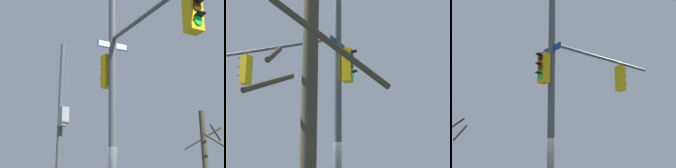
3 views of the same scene
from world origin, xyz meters
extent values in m
cylinder|color=#4C4F54|center=(-0.02, 0.39, 4.88)|extent=(0.26, 0.26, 9.75)
cylinder|color=#4C4F54|center=(2.25, 1.91, 5.97)|extent=(4.60, 3.13, 0.12)
cube|color=gold|center=(3.06, 2.45, 5.27)|extent=(0.44, 0.46, 1.10)
cylinder|color=#2F0403|center=(3.20, 2.53, 5.61)|extent=(0.14, 0.20, 0.22)
cube|color=black|center=(3.27, 2.57, 5.73)|extent=(0.25, 0.26, 0.06)
cylinder|color=#352504|center=(3.20, 2.53, 5.27)|extent=(0.14, 0.20, 0.22)
cube|color=black|center=(3.27, 2.57, 5.39)|extent=(0.25, 0.26, 0.06)
cylinder|color=#19D147|center=(3.20, 2.53, 4.93)|extent=(0.14, 0.20, 0.22)
cube|color=black|center=(3.27, 2.57, 5.05)|extent=(0.25, 0.26, 0.06)
cylinder|color=#4C4F54|center=(3.06, 2.45, 5.90)|extent=(0.04, 0.04, 0.15)
cube|color=gold|center=(-0.31, 0.20, 4.97)|extent=(0.46, 0.47, 1.10)
cylinder|color=#2F0403|center=(-0.44, 0.09, 5.31)|extent=(0.16, 0.19, 0.22)
cube|color=black|center=(-0.50, 0.04, 5.43)|extent=(0.26, 0.26, 0.06)
cylinder|color=#352504|center=(-0.44, 0.09, 4.97)|extent=(0.16, 0.19, 0.22)
cube|color=black|center=(-0.50, 0.04, 5.09)|extent=(0.26, 0.26, 0.06)
cylinder|color=#19D147|center=(-0.44, 0.09, 4.63)|extent=(0.16, 0.19, 0.22)
cube|color=black|center=(-0.50, 0.04, 4.75)|extent=(0.26, 0.26, 0.06)
cube|color=navy|center=(-0.02, 0.39, 5.77)|extent=(0.60, 0.95, 0.24)
cube|color=white|center=(0.00, 0.40, 5.77)|extent=(0.53, 0.86, 0.18)
cylinder|color=#423D31|center=(-4.54, 3.91, 2.20)|extent=(0.24, 0.24, 4.40)
cylinder|color=#423D31|center=(-3.98, 4.30, 3.04)|extent=(0.87, 1.18, 0.62)
cylinder|color=#423D31|center=(-4.25, 4.37, 3.42)|extent=(1.01, 0.66, 0.62)
cylinder|color=#423D31|center=(-5.36, 4.03, 3.28)|extent=(0.34, 1.71, 1.02)
camera|label=1|loc=(9.65, 1.23, 1.73)|focal=51.43mm
camera|label=2|loc=(-8.78, 6.24, 1.75)|focal=53.49mm
camera|label=3|loc=(-0.53, -10.82, 1.55)|focal=51.86mm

